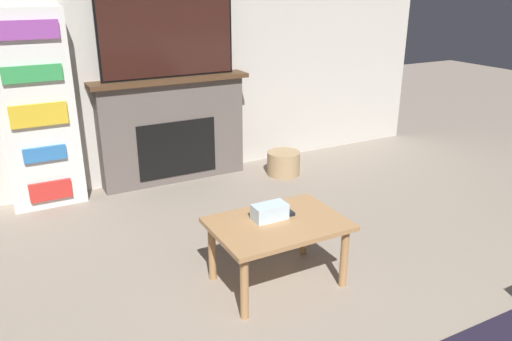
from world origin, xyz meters
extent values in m
cube|color=beige|center=(0.00, 4.60, 1.35)|extent=(6.16, 0.06, 2.70)
cube|color=#605651|center=(0.06, 4.46, 0.49)|extent=(1.40, 0.22, 0.98)
cube|color=black|center=(0.06, 4.35, 0.35)|extent=(0.77, 0.01, 0.54)
cube|color=#4C331E|center=(0.06, 4.44, 1.00)|extent=(1.50, 0.28, 0.04)
cube|color=black|center=(0.06, 4.44, 1.41)|extent=(1.26, 0.03, 0.77)
cube|color=#331914|center=(0.06, 4.43, 1.41)|extent=(1.23, 0.01, 0.74)
cube|color=#A87A4C|center=(0.03, 2.39, 0.42)|extent=(0.83, 0.59, 0.03)
cylinder|color=#A87A4C|center=(-0.33, 2.16, 0.20)|extent=(0.05, 0.05, 0.41)
cylinder|color=#A87A4C|center=(0.38, 2.16, 0.20)|extent=(0.05, 0.05, 0.41)
cylinder|color=#A87A4C|center=(-0.33, 2.63, 0.20)|extent=(0.05, 0.05, 0.41)
cylinder|color=#A87A4C|center=(0.38, 2.63, 0.20)|extent=(0.05, 0.05, 0.41)
cube|color=silver|center=(0.00, 2.45, 0.49)|extent=(0.22, 0.12, 0.10)
cube|color=black|center=(0.15, 2.49, 0.45)|extent=(0.04, 0.15, 0.02)
cube|color=white|center=(-1.12, 4.44, 0.84)|extent=(0.60, 0.26, 1.67)
cube|color=red|center=(-1.12, 4.30, 0.17)|extent=(0.34, 0.03, 0.17)
cube|color=#2D70B7|center=(-1.12, 4.30, 0.50)|extent=(0.34, 0.03, 0.12)
cube|color=gold|center=(-1.12, 4.30, 0.84)|extent=(0.44, 0.03, 0.18)
cube|color=green|center=(-1.12, 4.30, 1.17)|extent=(0.45, 0.03, 0.13)
cube|color=purple|center=(-1.12, 4.30, 1.51)|extent=(0.49, 0.03, 0.15)
cylinder|color=tan|center=(1.08, 4.07, 0.12)|extent=(0.34, 0.34, 0.24)
camera|label=1|loc=(-1.42, -0.02, 1.84)|focal=35.00mm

